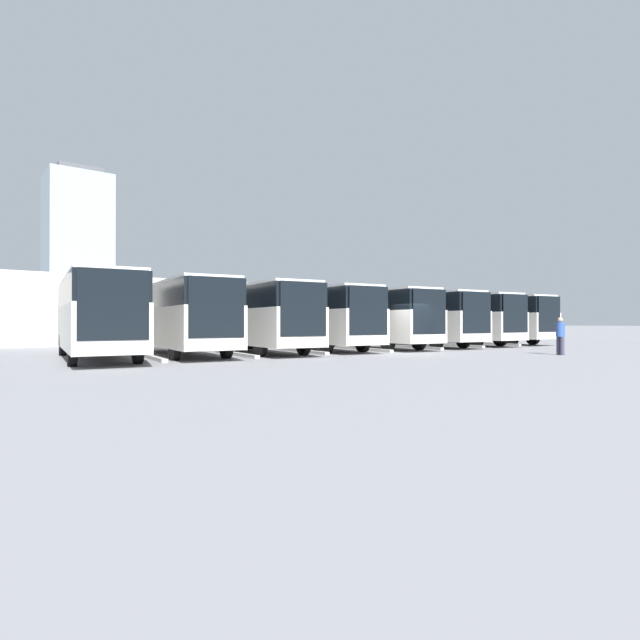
# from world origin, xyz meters

# --- Properties ---
(ground_plane) EXTENTS (600.00, 600.00, 0.00)m
(ground_plane) POSITION_xyz_m (0.00, 0.00, 0.00)
(ground_plane) COLOR gray
(bus_0) EXTENTS (3.80, 11.17, 3.40)m
(bus_0) POSITION_xyz_m (-13.59, -5.00, 1.89)
(bus_0) COLOR silver
(bus_0) RESTS_ON ground_plane
(curb_divider_0) EXTENTS (0.89, 5.37, 0.15)m
(curb_divider_0) POSITION_xyz_m (-11.65, -3.38, 0.07)
(curb_divider_0) COLOR #B2B2AD
(curb_divider_0) RESTS_ON ground_plane
(bus_1) EXTENTS (3.80, 11.17, 3.40)m
(bus_1) POSITION_xyz_m (-9.71, -5.02, 1.89)
(bus_1) COLOR silver
(bus_1) RESTS_ON ground_plane
(curb_divider_1) EXTENTS (0.89, 5.37, 0.15)m
(curb_divider_1) POSITION_xyz_m (-7.77, -3.41, 0.07)
(curb_divider_1) COLOR #B2B2AD
(curb_divider_1) RESTS_ON ground_plane
(bus_2) EXTENTS (3.80, 11.17, 3.40)m
(bus_2) POSITION_xyz_m (-5.82, -4.99, 1.89)
(bus_2) COLOR silver
(bus_2) RESTS_ON ground_plane
(curb_divider_2) EXTENTS (0.89, 5.37, 0.15)m
(curb_divider_2) POSITION_xyz_m (-3.88, -3.37, 0.07)
(curb_divider_2) COLOR #B2B2AD
(curb_divider_2) RESTS_ON ground_plane
(bus_3) EXTENTS (3.80, 11.17, 3.40)m
(bus_3) POSITION_xyz_m (-1.94, -5.06, 1.89)
(bus_3) COLOR silver
(bus_3) RESTS_ON ground_plane
(curb_divider_3) EXTENTS (0.89, 5.37, 0.15)m
(curb_divider_3) POSITION_xyz_m (-0.00, -3.44, 0.07)
(curb_divider_3) COLOR #B2B2AD
(curb_divider_3) RESTS_ON ground_plane
(bus_4) EXTENTS (3.80, 11.17, 3.40)m
(bus_4) POSITION_xyz_m (1.94, -5.43, 1.89)
(bus_4) COLOR silver
(bus_4) RESTS_ON ground_plane
(curb_divider_4) EXTENTS (0.89, 5.37, 0.15)m
(curb_divider_4) POSITION_xyz_m (3.88, -3.81, 0.07)
(curb_divider_4) COLOR #B2B2AD
(curb_divider_4) RESTS_ON ground_plane
(bus_5) EXTENTS (3.80, 11.17, 3.40)m
(bus_5) POSITION_xyz_m (5.83, -5.24, 1.89)
(bus_5) COLOR silver
(bus_5) RESTS_ON ground_plane
(curb_divider_5) EXTENTS (0.89, 5.37, 0.15)m
(curb_divider_5) POSITION_xyz_m (7.77, -3.62, 0.07)
(curb_divider_5) COLOR #B2B2AD
(curb_divider_5) RESTS_ON ground_plane
(bus_6) EXTENTS (3.80, 11.17, 3.40)m
(bus_6) POSITION_xyz_m (9.71, -5.44, 1.89)
(bus_6) COLOR silver
(bus_6) RESTS_ON ground_plane
(curb_divider_6) EXTENTS (0.89, 5.37, 0.15)m
(curb_divider_6) POSITION_xyz_m (11.65, -3.83, 0.07)
(curb_divider_6) COLOR #B2B2AD
(curb_divider_6) RESTS_ON ground_plane
(bus_7) EXTENTS (3.80, 11.17, 3.40)m
(bus_7) POSITION_xyz_m (13.59, -4.85, 1.89)
(bus_7) COLOR silver
(bus_7) RESTS_ON ground_plane
(pedestrian) EXTENTS (0.51, 0.51, 1.79)m
(pedestrian) POSITION_xyz_m (-4.78, 5.35, 0.96)
(pedestrian) COLOR #38384C
(pedestrian) RESTS_ON ground_plane
(station_building) EXTENTS (33.59, 13.61, 4.79)m
(station_building) POSITION_xyz_m (0.00, -23.71, 2.42)
(station_building) COLOR beige
(station_building) RESTS_ON ground_plane
(office_tower) EXTENTS (21.41, 21.41, 58.40)m
(office_tower) POSITION_xyz_m (-19.77, -183.64, 28.60)
(office_tower) COLOR #93A8B7
(office_tower) RESTS_ON ground_plane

